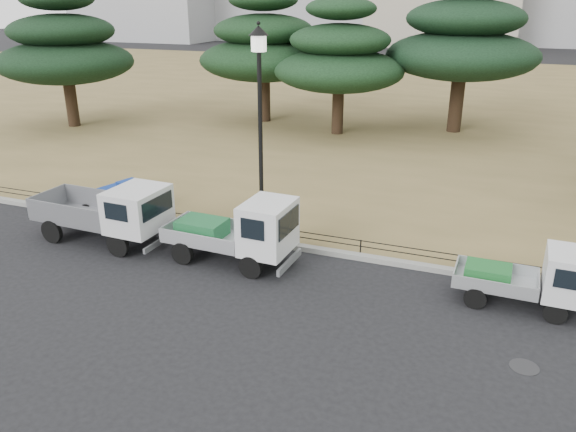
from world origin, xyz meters
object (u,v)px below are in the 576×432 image
at_px(truck_kei_front, 239,231).
at_px(truck_kei_rear, 531,278).
at_px(truck_large, 108,210).
at_px(street_lamp, 260,100).
at_px(tarp_pile, 128,198).

xyz_separation_m(truck_kei_front, truck_kei_rear, (7.74, 0.31, -0.18)).
bearing_deg(truck_large, street_lamp, 24.96).
height_order(street_lamp, tarp_pile, street_lamp).
bearing_deg(tarp_pile, street_lamp, -3.76).
bearing_deg(truck_kei_rear, truck_large, -176.64).
relative_size(truck_large, tarp_pile, 2.19).
xyz_separation_m(truck_large, tarp_pile, (-0.87, 2.18, -0.44)).
height_order(truck_kei_front, truck_kei_rear, truck_kei_front).
bearing_deg(street_lamp, truck_kei_front, -88.44).
distance_m(truck_kei_rear, tarp_pile, 13.16).
xyz_separation_m(truck_kei_front, tarp_pile, (-5.31, 2.09, -0.37)).
xyz_separation_m(truck_kei_front, street_lamp, (-0.05, 1.74, 3.43)).
bearing_deg(tarp_pile, truck_large, -68.15).
bearing_deg(truck_large, tarp_pile, 114.15).
bearing_deg(tarp_pile, truck_kei_front, -21.46).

